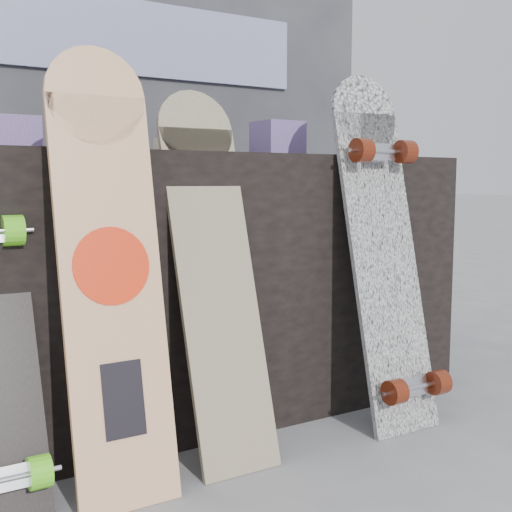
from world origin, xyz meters
TOP-DOWN VIEW (x-y plane):
  - ground at (0.00, 0.00)m, footprint 60.00×60.00m
  - vendor_table at (0.00, 0.50)m, footprint 1.60×0.60m
  - booth at (0.00, 1.35)m, footprint 2.40×0.22m
  - merch_box_purple at (-0.57, 0.58)m, footprint 0.18×0.12m
  - merch_box_small at (0.29, 0.52)m, footprint 0.14×0.14m
  - merch_box_flat at (0.01, 0.60)m, footprint 0.22×0.10m
  - longboard_geisha at (-0.44, 0.08)m, footprint 0.23×0.22m
  - longboard_celtic at (-0.14, 0.15)m, footprint 0.21×0.30m
  - longboard_cascadia at (0.40, 0.10)m, footprint 0.24×0.32m

SIDE VIEW (x-z plane):
  - ground at x=0.00m, z-range 0.00..0.00m
  - vendor_table at x=0.00m, z-range 0.00..0.80m
  - longboard_celtic at x=-0.14m, z-range 0.03..1.00m
  - longboard_cascadia at x=0.40m, z-range 0.02..1.06m
  - longboard_geisha at x=-0.44m, z-range 0.03..1.06m
  - merch_box_flat at x=0.01m, z-range 0.80..0.86m
  - merch_box_purple at x=-0.57m, z-range 0.80..0.90m
  - merch_box_small at x=0.29m, z-range 0.80..0.92m
  - booth at x=0.00m, z-range 0.00..2.20m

